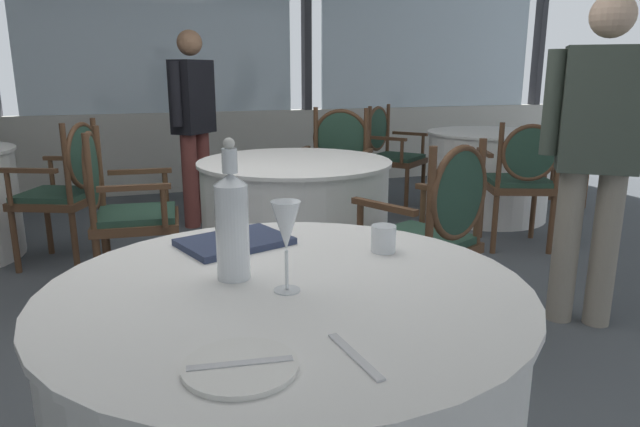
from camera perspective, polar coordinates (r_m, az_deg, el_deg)
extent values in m
plane|color=#4C5156|center=(2.83, -8.50, -12.81)|extent=(13.04, 13.04, 0.00)
cube|color=beige|center=(6.31, -15.10, 5.92)|extent=(10.03, 0.12, 0.85)
cube|color=silver|center=(6.29, -15.92, 17.86)|extent=(2.77, 0.02, 1.78)
cube|color=silver|center=(7.22, 11.12, 17.57)|extent=(2.77, 0.02, 1.78)
cube|color=#333338|center=(6.57, -1.38, 18.19)|extent=(0.08, 0.14, 1.78)
cube|color=#333338|center=(8.10, 21.28, 16.51)|extent=(0.08, 0.14, 1.78)
cylinder|color=white|center=(1.41, -3.33, -7.56)|extent=(1.20, 1.20, 0.02)
cylinder|color=white|center=(1.60, -3.12, -20.39)|extent=(1.16, 1.16, 0.74)
cylinder|color=white|center=(1.05, -8.02, -15.01)|extent=(0.21, 0.21, 0.01)
cube|color=silver|center=(1.04, -8.03, -14.76)|extent=(0.19, 0.04, 0.00)
cube|color=silver|center=(1.08, 3.54, -14.13)|extent=(0.04, 0.19, 0.00)
cylinder|color=white|center=(1.43, -8.82, -1.90)|extent=(0.08, 0.08, 0.24)
cone|color=white|center=(1.40, -9.03, 3.46)|extent=(0.08, 0.08, 0.03)
cylinder|color=white|center=(1.39, -9.10, 5.28)|extent=(0.04, 0.04, 0.06)
sphere|color=silver|center=(1.39, -9.17, 6.99)|extent=(0.03, 0.03, 0.03)
cylinder|color=white|center=(1.37, -3.35, -7.72)|extent=(0.06, 0.06, 0.00)
cylinder|color=white|center=(1.35, -3.38, -5.70)|extent=(0.01, 0.01, 0.10)
cone|color=white|center=(1.32, -3.45, -1.27)|extent=(0.07, 0.07, 0.12)
cylinder|color=white|center=(1.66, 6.42, -2.53)|extent=(0.07, 0.07, 0.08)
cube|color=#2D3856|center=(1.74, -8.59, -2.82)|extent=(0.36, 0.31, 0.02)
cube|color=brown|center=(4.15, -24.97, 1.19)|extent=(0.60, 0.60, 0.05)
cube|color=#284738|center=(4.14, -25.03, 1.77)|extent=(0.56, 0.56, 0.04)
cylinder|color=brown|center=(4.14, -28.38, -2.55)|extent=(0.04, 0.04, 0.41)
cylinder|color=brown|center=(4.47, -25.68, -1.11)|extent=(0.04, 0.04, 0.41)
cylinder|color=brown|center=(3.94, -23.46, -2.78)|extent=(0.04, 0.04, 0.41)
cylinder|color=brown|center=(4.28, -21.03, -1.26)|extent=(0.04, 0.04, 0.41)
cylinder|color=brown|center=(3.83, -24.21, 4.53)|extent=(0.04, 0.04, 0.50)
cylinder|color=brown|center=(4.19, -21.65, 5.49)|extent=(0.04, 0.04, 0.50)
ellipsoid|color=#284738|center=(4.00, -22.72, 5.39)|extent=(0.20, 0.38, 0.42)
torus|color=brown|center=(4.00, -22.72, 5.39)|extent=(0.20, 0.41, 0.44)
cube|color=brown|center=(3.91, -27.35, 3.86)|extent=(0.35, 0.18, 0.03)
cylinder|color=brown|center=(4.00, -28.89, 2.28)|extent=(0.03, 0.03, 0.22)
cube|color=brown|center=(4.33, -23.96, 5.10)|extent=(0.35, 0.18, 0.03)
cylinder|color=brown|center=(4.42, -25.43, 3.65)|extent=(0.03, 0.03, 0.22)
cylinder|color=white|center=(3.36, -2.58, 5.19)|extent=(1.15, 1.15, 0.02)
cylinder|color=white|center=(3.44, -2.51, -1.09)|extent=(1.11, 1.11, 0.74)
cube|color=brown|center=(4.28, 1.39, 3.02)|extent=(0.64, 0.64, 0.05)
cube|color=#284738|center=(4.27, 1.39, 3.58)|extent=(0.59, 0.59, 0.04)
cylinder|color=brown|center=(4.10, 3.36, -0.92)|extent=(0.04, 0.04, 0.42)
cylinder|color=brown|center=(4.20, -1.97, -0.52)|extent=(0.04, 0.04, 0.42)
cylinder|color=brown|center=(4.47, 4.50, 0.36)|extent=(0.04, 0.04, 0.42)
cylinder|color=brown|center=(4.57, -0.42, 0.70)|extent=(0.04, 0.04, 0.42)
cylinder|color=brown|center=(4.38, 4.63, 7.08)|extent=(0.04, 0.04, 0.53)
cylinder|color=brown|center=(4.48, -0.43, 7.28)|extent=(0.04, 0.04, 0.53)
ellipsoid|color=#284738|center=(4.43, 2.13, 7.55)|extent=(0.35, 0.27, 0.45)
torus|color=brown|center=(4.43, 2.13, 7.55)|extent=(0.39, 0.29, 0.46)
cube|color=brown|center=(4.16, 4.69, 6.08)|extent=(0.24, 0.32, 0.03)
cylinder|color=brown|center=(4.04, 4.25, 4.27)|extent=(0.03, 0.03, 0.22)
cube|color=brown|center=(4.29, -1.91, 6.36)|extent=(0.24, 0.32, 0.03)
cylinder|color=brown|center=(4.17, -2.50, 4.61)|extent=(0.03, 0.03, 0.22)
cube|color=brown|center=(3.37, -17.95, -0.78)|extent=(0.50, 0.50, 0.05)
cube|color=#284738|center=(3.36, -18.01, -0.07)|extent=(0.46, 0.46, 0.04)
cylinder|color=brown|center=(3.62, -14.31, -3.42)|extent=(0.04, 0.04, 0.42)
cylinder|color=brown|center=(3.24, -14.31, -5.51)|extent=(0.04, 0.04, 0.42)
cylinder|color=brown|center=(3.65, -20.61, -3.76)|extent=(0.04, 0.04, 0.42)
cylinder|color=brown|center=(3.27, -21.36, -5.86)|extent=(0.04, 0.04, 0.42)
cylinder|color=brown|center=(3.53, -21.33, 4.18)|extent=(0.04, 0.04, 0.50)
cylinder|color=brown|center=(3.14, -22.20, 2.96)|extent=(0.04, 0.04, 0.50)
ellipsoid|color=#284738|center=(3.33, -22.03, 4.01)|extent=(0.09, 0.39, 0.42)
torus|color=brown|center=(3.33, -22.03, 4.01)|extent=(0.07, 0.43, 0.43)
cube|color=brown|center=(3.56, -17.68, 4.06)|extent=(0.37, 0.07, 0.03)
cylinder|color=brown|center=(3.58, -15.29, 2.46)|extent=(0.03, 0.03, 0.22)
cube|color=brown|center=(3.07, -18.21, 2.49)|extent=(0.37, 0.07, 0.03)
cylinder|color=brown|center=(3.09, -15.45, 0.65)|extent=(0.03, 0.03, 0.22)
cube|color=brown|center=(2.83, 9.85, -3.37)|extent=(0.61, 0.61, 0.05)
cube|color=#284738|center=(2.82, 9.89, -2.53)|extent=(0.56, 0.56, 0.04)
cylinder|color=brown|center=(2.88, 4.03, -7.74)|extent=(0.04, 0.04, 0.41)
cylinder|color=brown|center=(3.17, 8.92, -5.79)|extent=(0.04, 0.04, 0.41)
cylinder|color=brown|center=(2.65, 10.55, -9.96)|extent=(0.04, 0.04, 0.41)
cylinder|color=brown|center=(2.96, 15.13, -7.57)|extent=(0.04, 0.04, 0.41)
cylinder|color=brown|center=(2.49, 11.08, 0.84)|extent=(0.04, 0.04, 0.51)
cylinder|color=brown|center=(2.82, 15.79, 2.12)|extent=(0.04, 0.04, 0.51)
ellipsoid|color=#284738|center=(2.64, 13.89, 2.01)|extent=(0.38, 0.21, 0.43)
torus|color=brown|center=(2.64, 13.89, 2.01)|extent=(0.41, 0.21, 0.44)
cube|color=brown|center=(2.59, 6.42, 0.72)|extent=(0.19, 0.35, 0.03)
cylinder|color=brown|center=(2.70, 4.07, -1.05)|extent=(0.03, 0.03, 0.22)
cube|color=brown|center=(2.98, 12.61, 2.25)|extent=(0.19, 0.35, 0.03)
cylinder|color=brown|center=(3.08, 10.32, 0.66)|extent=(0.03, 0.03, 0.22)
cylinder|color=white|center=(5.21, 16.77, 7.80)|extent=(1.08, 1.08, 0.02)
cylinder|color=white|center=(5.26, 16.47, 3.67)|extent=(1.05, 1.05, 0.74)
cube|color=brown|center=(5.55, 7.74, 5.24)|extent=(0.65, 0.65, 0.05)
cube|color=#284738|center=(5.54, 7.75, 5.68)|extent=(0.59, 0.59, 0.04)
cylinder|color=brown|center=(5.69, 10.34, 3.05)|extent=(0.04, 0.04, 0.40)
cylinder|color=brown|center=(5.33, 8.72, 2.36)|extent=(0.04, 0.04, 0.40)
cylinder|color=brown|center=(5.85, 6.70, 3.48)|extent=(0.04, 0.04, 0.40)
cylinder|color=brown|center=(5.50, 4.89, 2.83)|extent=(0.04, 0.04, 0.40)
cylinder|color=brown|center=(5.78, 6.85, 8.39)|extent=(0.04, 0.04, 0.50)
cylinder|color=brown|center=(5.42, 5.01, 8.07)|extent=(0.04, 0.04, 0.50)
ellipsoid|color=#284738|center=(5.60, 5.82, 8.50)|extent=(0.34, 0.28, 0.42)
torus|color=brown|center=(5.60, 5.82, 8.50)|extent=(0.36, 0.30, 0.44)
cube|color=brown|center=(5.74, 9.06, 7.95)|extent=(0.26, 0.31, 0.03)
cylinder|color=brown|center=(5.69, 10.32, 6.74)|extent=(0.03, 0.03, 0.22)
cube|color=brown|center=(5.28, 6.88, 7.51)|extent=(0.26, 0.31, 0.03)
cylinder|color=brown|center=(5.24, 8.25, 6.20)|extent=(0.03, 0.03, 0.22)
cube|color=brown|center=(4.41, 19.27, 2.63)|extent=(0.60, 0.60, 0.05)
cube|color=#284738|center=(4.40, 19.32, 3.17)|extent=(0.55, 0.55, 0.04)
cylinder|color=brown|center=(4.60, 15.94, 0.26)|extent=(0.04, 0.04, 0.43)
cylinder|color=brown|center=(4.71, 20.67, 0.20)|extent=(0.04, 0.04, 0.43)
cylinder|color=brown|center=(4.22, 17.18, -1.05)|extent=(0.04, 0.04, 0.43)
cylinder|color=brown|center=(4.34, 22.29, -1.07)|extent=(0.04, 0.04, 0.43)
cylinder|color=brown|center=(4.13, 17.68, 5.57)|extent=(0.04, 0.04, 0.46)
cylinder|color=brown|center=(4.25, 22.91, 5.36)|extent=(0.04, 0.04, 0.46)
ellipsoid|color=#284738|center=(4.17, 20.42, 5.75)|extent=(0.38, 0.19, 0.38)
torus|color=brown|center=(4.17, 20.42, 5.75)|extent=(0.38, 0.17, 0.40)
cube|color=brown|center=(4.33, 16.28, 5.93)|extent=(0.17, 0.36, 0.03)
cylinder|color=brown|center=(4.48, 15.75, 4.80)|extent=(0.03, 0.03, 0.22)
cube|color=brown|center=(4.47, 22.53, 5.67)|extent=(0.17, 0.36, 0.03)
cylinder|color=brown|center=(4.62, 21.81, 4.59)|extent=(0.03, 0.03, 0.22)
cube|color=brown|center=(5.89, 22.73, 5.04)|extent=(0.52, 0.52, 0.05)
cube|color=#284738|center=(5.88, 22.77, 5.46)|extent=(0.48, 0.48, 0.04)
cylinder|color=brown|center=(5.65, 22.74, 2.22)|extent=(0.04, 0.04, 0.43)
cylinder|color=brown|center=(5.91, 19.78, 2.97)|extent=(0.04, 0.04, 0.43)
cylinder|color=brown|center=(5.96, 25.21, 2.55)|extent=(0.04, 0.04, 0.43)
cylinder|color=brown|center=(6.20, 22.30, 3.25)|extent=(0.04, 0.04, 0.43)
cylinder|color=brown|center=(5.89, 25.72, 7.27)|extent=(0.04, 0.04, 0.46)
cylinder|color=brown|center=(6.14, 22.73, 7.80)|extent=(0.04, 0.04, 0.46)
ellipsoid|color=#284738|center=(6.02, 24.31, 7.76)|extent=(0.11, 0.39, 0.39)
torus|color=brown|center=(6.02, 24.31, 7.76)|extent=(0.09, 0.40, 0.40)
cube|color=brown|center=(5.69, 24.77, 7.05)|extent=(0.37, 0.09, 0.03)
cylinder|color=brown|center=(5.59, 23.76, 5.91)|extent=(0.03, 0.03, 0.22)
cube|color=brown|center=(6.01, 21.00, 7.72)|extent=(0.37, 0.09, 0.03)
cylinder|color=brown|center=(5.91, 19.99, 6.65)|extent=(0.03, 0.03, 0.22)
cylinder|color=brown|center=(4.81, -12.93, 3.19)|extent=(0.13, 0.13, 0.78)
cylinder|color=brown|center=(4.96, -11.70, 3.56)|extent=(0.13, 0.13, 0.78)
cube|color=black|center=(4.81, -12.74, 11.39)|extent=(0.39, 0.40, 0.58)
sphere|color=#9E7051|center=(4.81, -13.02, 16.42)|extent=(0.20, 0.20, 0.20)
cylinder|color=black|center=(4.63, -14.39, 11.56)|extent=(0.09, 0.09, 0.50)
cylinder|color=black|center=(4.99, -11.24, 11.88)|extent=(0.09, 0.09, 0.50)
cylinder|color=gray|center=(3.17, 23.53, -3.11)|extent=(0.13, 0.13, 0.80)
cylinder|color=gray|center=(3.20, 26.73, -3.32)|extent=(0.13, 0.13, 0.80)
cube|color=#424C42|center=(3.07, 26.51, 9.32)|extent=(0.41, 0.38, 0.60)
sphere|color=beige|center=(3.07, 27.43, 17.32)|extent=(0.21, 0.21, 0.21)
cylinder|color=#424C42|center=(3.04, 22.42, 10.26)|extent=(0.09, 0.09, 0.51)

